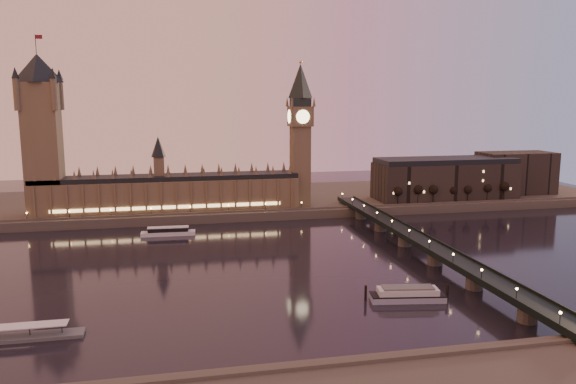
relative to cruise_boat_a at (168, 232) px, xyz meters
name	(u,v)px	position (x,y,z in m)	size (l,w,h in m)	color
ground	(251,265)	(41.02, -72.73, -2.32)	(700.00, 700.00, 0.00)	black
far_embankment	(258,200)	(71.02, 92.27, 0.68)	(560.00, 130.00, 6.00)	#423D35
palace_of_westminster	(169,189)	(0.90, 48.26, 19.38)	(180.00, 26.62, 52.00)	brown
victoria_tower	(42,126)	(-78.98, 48.27, 63.47)	(31.68, 31.68, 118.00)	brown
big_ben	(300,126)	(95.01, 48.26, 61.63)	(17.68, 17.68, 104.00)	brown
westminster_bridge	(418,245)	(132.63, -72.73, 3.19)	(13.20, 260.00, 15.30)	black
city_block	(469,176)	(235.96, 58.20, 19.92)	(155.00, 45.00, 34.00)	black
bare_tree_0	(399,191)	(167.17, 36.27, 13.77)	(6.64, 6.64, 13.50)	black
bare_tree_1	(417,191)	(181.24, 36.27, 13.77)	(6.64, 6.64, 13.50)	black
bare_tree_2	(434,190)	(195.32, 36.27, 13.77)	(6.64, 6.64, 13.50)	black
bare_tree_3	(451,189)	(209.39, 36.27, 13.77)	(6.64, 6.64, 13.50)	black
bare_tree_4	(469,189)	(223.46, 36.27, 13.77)	(6.64, 6.64, 13.50)	black
bare_tree_5	(485,188)	(237.53, 36.27, 13.77)	(6.64, 6.64, 13.50)	black
bare_tree_6	(502,188)	(251.60, 36.27, 13.77)	(6.64, 6.64, 13.50)	black
cruise_boat_a	(168,232)	(0.00, 0.00, 0.00)	(33.23, 8.51, 5.27)	silver
moored_barge	(408,294)	(97.94, -137.36, 0.44)	(35.28, 13.49, 6.55)	#99A3C3
pontoon_pier	(16,336)	(-52.09, -144.97, -1.03)	(44.84, 7.47, 11.96)	#595B5E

